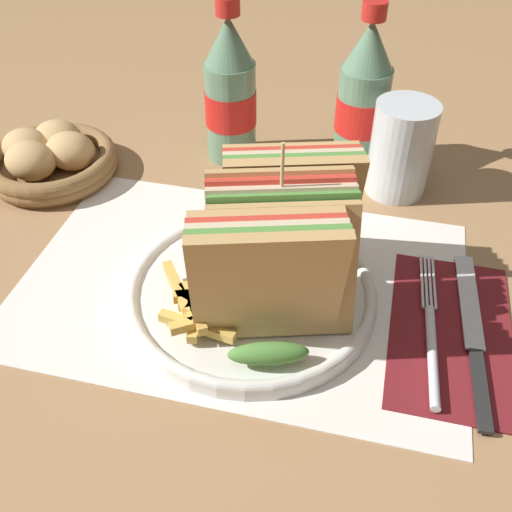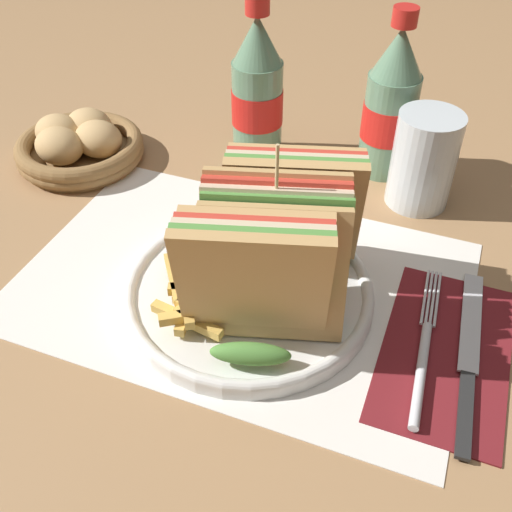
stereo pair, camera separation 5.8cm
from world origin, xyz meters
TOP-DOWN VIEW (x-y plane):
  - ground_plane at (0.00, 0.00)m, footprint 4.00×4.00m
  - placemat at (-0.01, 0.04)m, footprint 0.45×0.30m
  - plate_main at (0.01, 0.02)m, footprint 0.25×0.25m
  - club_sandwich at (0.03, 0.02)m, footprint 0.15×0.22m
  - fries_pile at (-0.03, -0.02)m, footprint 0.10×0.09m
  - ketchup_blob at (-0.03, 0.02)m, footprint 0.04×0.03m
  - napkin at (0.20, 0.02)m, footprint 0.11×0.20m
  - fork at (0.18, 0.01)m, footprint 0.02×0.19m
  - knife at (0.22, 0.02)m, footprint 0.03×0.22m
  - coke_bottle_near at (-0.08, 0.28)m, footprint 0.06×0.06m
  - coke_bottle_far at (0.08, 0.30)m, footprint 0.06×0.06m
  - glass_near at (0.13, 0.25)m, footprint 0.07×0.07m
  - bread_basket at (-0.29, 0.18)m, footprint 0.16×0.16m

SIDE VIEW (x-z plane):
  - ground_plane at x=0.00m, z-range 0.00..0.00m
  - placemat at x=-0.01m, z-range 0.00..0.00m
  - napkin at x=0.20m, z-range 0.00..0.00m
  - knife at x=0.22m, z-range 0.00..0.01m
  - fork at x=0.18m, z-range 0.00..0.01m
  - plate_main at x=0.01m, z-range 0.00..0.02m
  - bread_basket at x=-0.29m, z-range -0.01..0.05m
  - ketchup_blob at x=-0.03m, z-range 0.02..0.03m
  - fries_pile at x=-0.03m, z-range 0.02..0.04m
  - glass_near at x=0.13m, z-range -0.01..0.11m
  - club_sandwich at x=0.03m, z-range 0.00..0.17m
  - coke_bottle_near at x=-0.08m, z-range -0.01..0.19m
  - coke_bottle_far at x=0.08m, z-range -0.01..0.19m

